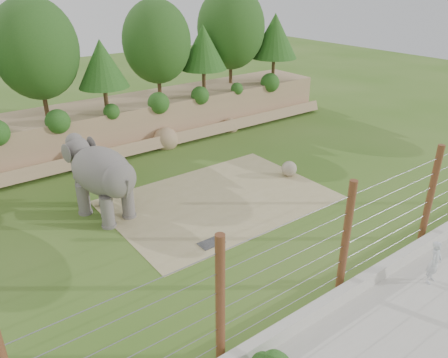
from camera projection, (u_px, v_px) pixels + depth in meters
ground at (253, 230)px, 18.04m from camera, size 90.00×90.00×0.00m
back_embankment at (124, 79)px, 25.84m from camera, size 30.00×5.52×8.77m
dirt_patch at (220, 200)px, 20.47m from camera, size 10.00×7.00×0.02m
drain_grate at (211, 243)px, 17.14m from camera, size 1.00×0.60×0.03m
elephant at (103, 181)px, 18.50m from camera, size 2.57×4.32×3.27m
stone_ball at (289, 169)px, 22.72m from camera, size 0.80×0.80×0.80m
retaining_wall at (352, 289)px, 14.31m from camera, size 26.00×0.35×0.50m
walkway at (405, 330)px, 12.97m from camera, size 26.00×4.00×0.01m
barrier_fence at (346, 237)px, 13.93m from camera, size 20.26×0.26×4.00m
zookeeper at (435, 262)px, 14.70m from camera, size 0.63×0.46×1.59m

